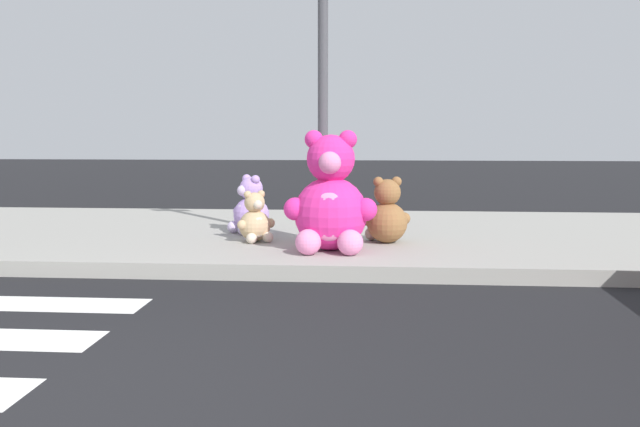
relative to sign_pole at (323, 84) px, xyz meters
name	(u,v)px	position (x,y,z in m)	size (l,w,h in m)	color
ground_plane	(43,416)	(-1.00, -4.40, -1.85)	(60.00, 60.00, 0.00)	black
sidewalk	(246,236)	(-1.00, 0.80, -1.77)	(28.00, 4.40, 0.15)	#9E9B93
sign_pole	(323,84)	(0.00, 0.00, 0.00)	(0.56, 0.11, 3.20)	#4C4C51
plush_pink_large	(331,203)	(0.12, -0.59, -1.21)	(0.93, 0.81, 1.21)	#F22D93
plush_tan	(255,221)	(-0.73, -0.08, -1.47)	(0.39, 0.40, 0.56)	tan
plush_white	(338,214)	(0.11, 0.96, -1.51)	(0.34, 0.35, 0.48)	white
plush_lavender	(250,210)	(-0.91, 0.55, -1.42)	(0.49, 0.49, 0.69)	#B28CD8
plush_brown	(387,216)	(0.69, -0.03, -1.41)	(0.54, 0.51, 0.72)	olive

